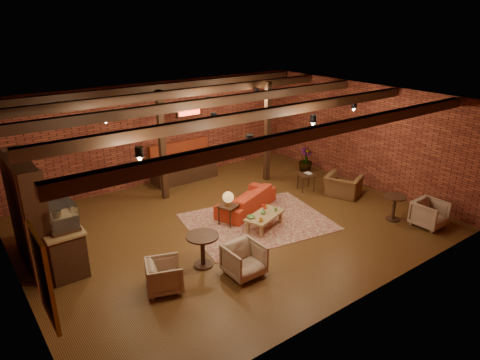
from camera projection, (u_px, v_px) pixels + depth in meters
floor at (232, 224)px, 11.15m from camera, size 10.00×10.00×0.00m
ceiling at (231, 102)px, 9.99m from camera, size 10.00×8.00×0.02m
wall_back at (159, 133)px, 13.57m from camera, size 10.00×0.02×3.20m
wall_front at (362, 227)px, 7.56m from camera, size 10.00×0.02×3.20m
wall_left at (9, 220)px, 7.81m from camera, size 0.02×8.00×3.20m
wall_right at (363, 135)px, 13.33m from camera, size 0.02×8.00×3.20m
ceiling_beams at (231, 107)px, 10.03m from camera, size 9.80×6.40×0.22m
ceiling_pipe at (197, 106)px, 11.32m from camera, size 9.60×0.12×0.12m
post_left at (162, 146)px, 12.19m from camera, size 0.16×0.16×3.20m
post_right at (267, 133)px, 13.62m from camera, size 0.16×0.16×3.20m
service_counter at (53, 226)px, 9.34m from camera, size 0.80×2.50×1.60m
plant_counter at (52, 204)px, 9.40m from camera, size 0.35×0.39×0.30m
shelving_hutch at (29, 212)px, 9.05m from camera, size 0.52×2.00×2.40m
chalkboard_menu at (44, 277)px, 6.12m from camera, size 0.08×0.96×1.46m
banquette at (184, 166)px, 13.96m from camera, size 2.10×0.70×1.00m
service_sign at (189, 112)px, 12.96m from camera, size 0.86×0.06×0.30m
ceiling_spotlights at (232, 116)px, 10.11m from camera, size 6.40×4.40×0.28m
rug at (257, 222)px, 11.28m from camera, size 4.01×3.33×0.01m
sofa at (246, 200)px, 11.87m from camera, size 2.21×1.52×0.60m
coffee_table at (264, 216)px, 10.83m from camera, size 1.25×0.90×0.64m
side_table_lamp at (228, 200)px, 10.91m from camera, size 0.57×0.57×0.91m
round_table_left at (203, 245)px, 9.15m from camera, size 0.71×0.71×0.74m
armchair_a at (164, 274)px, 8.39m from camera, size 0.83×0.86×0.70m
armchair_b at (244, 259)px, 8.87m from camera, size 0.75×0.70×0.76m
armchair_right at (343, 182)px, 12.77m from camera, size 0.97×1.15×0.86m
side_table_book at (306, 175)px, 13.16m from camera, size 0.60×0.60×0.55m
round_table_right at (394, 204)px, 11.25m from camera, size 0.58×0.58×0.68m
armchair_far at (430, 213)px, 10.94m from camera, size 0.76×0.72×0.76m
plant_tall at (307, 136)px, 14.48m from camera, size 1.59×1.59×2.53m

